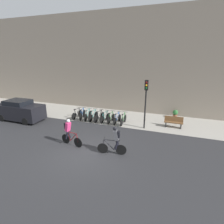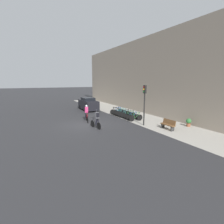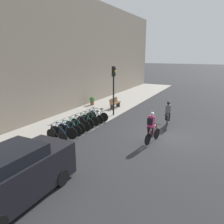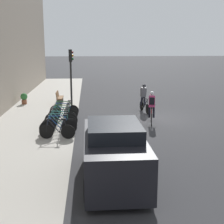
{
  "view_description": "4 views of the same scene",
  "coord_description": "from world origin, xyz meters",
  "px_view_note": "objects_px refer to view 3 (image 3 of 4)",
  "views": [
    {
      "loc": [
        4.62,
        -8.2,
        5.47
      ],
      "look_at": [
        0.49,
        3.4,
        1.58
      ],
      "focal_mm": 28.0,
      "sensor_mm": 36.0,
      "label": 1
    },
    {
      "loc": [
        15.95,
        -5.31,
        4.26
      ],
      "look_at": [
        0.19,
        2.74,
        1.09
      ],
      "focal_mm": 28.0,
      "sensor_mm": 36.0,
      "label": 2
    },
    {
      "loc": [
        -12.37,
        -2.68,
        4.78
      ],
      "look_at": [
        -0.38,
        3.47,
        1.17
      ],
      "focal_mm": 35.0,
      "sensor_mm": 36.0,
      "label": 3
    },
    {
      "loc": [
        -17.2,
        3.87,
        4.13
      ],
      "look_at": [
        -1.62,
        2.64,
        0.75
      ],
      "focal_mm": 50.0,
      "sensor_mm": 36.0,
      "label": 4
    }
  ],
  "objects_px": {
    "parked_bike_5": "(85,122)",
    "potted_plant": "(92,100)",
    "parked_bike_6": "(90,119)",
    "parked_bike_0": "(57,135)",
    "parked_bike_7": "(94,117)",
    "cyclist_pink": "(151,127)",
    "parked_bike_8": "(98,115)",
    "cyclist_grey": "(168,113)",
    "bench": "(115,103)",
    "parked_car": "(14,176)",
    "parked_bike_2": "(69,129)",
    "parked_bike_1": "(63,132)",
    "parked_bike_3": "(75,126)",
    "traffic_light_pole": "(114,82)",
    "parked_bike_4": "(80,124)"
  },
  "relations": [
    {
      "from": "parked_bike_0",
      "to": "parked_bike_3",
      "type": "xyz_separation_m",
      "value": [
        1.69,
        0.0,
        0.01
      ]
    },
    {
      "from": "cyclist_pink",
      "to": "parked_bike_6",
      "type": "relative_size",
      "value": 1.1
    },
    {
      "from": "parked_bike_3",
      "to": "cyclist_pink",
      "type": "bearing_deg",
      "value": -83.43
    },
    {
      "from": "cyclist_pink",
      "to": "potted_plant",
      "type": "height_order",
      "value": "cyclist_pink"
    },
    {
      "from": "parked_bike_1",
      "to": "traffic_light_pole",
      "type": "height_order",
      "value": "traffic_light_pole"
    },
    {
      "from": "parked_bike_0",
      "to": "traffic_light_pole",
      "type": "relative_size",
      "value": 0.42
    },
    {
      "from": "parked_bike_3",
      "to": "parked_bike_1",
      "type": "bearing_deg",
      "value": 180.0
    },
    {
      "from": "cyclist_grey",
      "to": "parked_bike_7",
      "type": "xyz_separation_m",
      "value": [
        -1.44,
        4.86,
        -0.56
      ]
    },
    {
      "from": "cyclist_grey",
      "to": "parked_bike_3",
      "type": "height_order",
      "value": "cyclist_grey"
    },
    {
      "from": "cyclist_pink",
      "to": "traffic_light_pole",
      "type": "relative_size",
      "value": 0.46
    },
    {
      "from": "parked_bike_4",
      "to": "bench",
      "type": "xyz_separation_m",
      "value": [
        6.28,
        0.64,
        0.06
      ]
    },
    {
      "from": "parked_bike_2",
      "to": "potted_plant",
      "type": "xyz_separation_m",
      "value": [
        7.51,
        3.12,
        0.04
      ]
    },
    {
      "from": "parked_bike_4",
      "to": "traffic_light_pole",
      "type": "relative_size",
      "value": 0.44
    },
    {
      "from": "parked_bike_1",
      "to": "parked_bike_4",
      "type": "xyz_separation_m",
      "value": [
        1.69,
        -0.0,
        -0.02
      ]
    },
    {
      "from": "parked_car",
      "to": "potted_plant",
      "type": "xyz_separation_m",
      "value": [
        13.16,
        5.28,
        -0.46
      ]
    },
    {
      "from": "cyclist_grey",
      "to": "parked_car",
      "type": "height_order",
      "value": "parked_car"
    },
    {
      "from": "parked_bike_6",
      "to": "potted_plant",
      "type": "height_order",
      "value": "parked_bike_6"
    },
    {
      "from": "parked_car",
      "to": "potted_plant",
      "type": "distance_m",
      "value": 14.18
    },
    {
      "from": "parked_car",
      "to": "potted_plant",
      "type": "relative_size",
      "value": 5.51
    },
    {
      "from": "parked_bike_8",
      "to": "parked_car",
      "type": "xyz_separation_m",
      "value": [
        -9.02,
        -2.16,
        0.5
      ]
    },
    {
      "from": "cyclist_pink",
      "to": "cyclist_grey",
      "type": "bearing_deg",
      "value": -2.66
    },
    {
      "from": "cyclist_grey",
      "to": "traffic_light_pole",
      "type": "bearing_deg",
      "value": 78.13
    },
    {
      "from": "parked_bike_3",
      "to": "parked_car",
      "type": "bearing_deg",
      "value": -160.84
    },
    {
      "from": "parked_bike_3",
      "to": "traffic_light_pole",
      "type": "height_order",
      "value": "traffic_light_pole"
    },
    {
      "from": "parked_bike_0",
      "to": "parked_bike_4",
      "type": "bearing_deg",
      "value": -0.01
    },
    {
      "from": "parked_bike_4",
      "to": "parked_bike_6",
      "type": "distance_m",
      "value": 1.13
    },
    {
      "from": "parked_bike_1",
      "to": "parked_bike_5",
      "type": "height_order",
      "value": "parked_bike_1"
    },
    {
      "from": "parked_bike_2",
      "to": "parked_bike_8",
      "type": "relative_size",
      "value": 1.01
    },
    {
      "from": "parked_bike_0",
      "to": "parked_bike_1",
      "type": "distance_m",
      "value": 0.57
    },
    {
      "from": "cyclist_grey",
      "to": "bench",
      "type": "relative_size",
      "value": 1.22
    },
    {
      "from": "cyclist_pink",
      "to": "parked_bike_5",
      "type": "distance_m",
      "value": 4.79
    },
    {
      "from": "parked_bike_5",
      "to": "potted_plant",
      "type": "xyz_separation_m",
      "value": [
        5.82,
        3.12,
        0.05
      ]
    },
    {
      "from": "parked_car",
      "to": "cyclist_grey",
      "type": "bearing_deg",
      "value": -15.3
    },
    {
      "from": "parked_bike_0",
      "to": "parked_bike_7",
      "type": "distance_m",
      "value": 3.94
    },
    {
      "from": "cyclist_grey",
      "to": "parked_car",
      "type": "relative_size",
      "value": 0.41
    },
    {
      "from": "cyclist_pink",
      "to": "parked_bike_8",
      "type": "xyz_separation_m",
      "value": [
        2.27,
        4.72,
        -0.55
      ]
    },
    {
      "from": "cyclist_pink",
      "to": "parked_bike_8",
      "type": "relative_size",
      "value": 1.04
    },
    {
      "from": "parked_bike_1",
      "to": "traffic_light_pole",
      "type": "xyz_separation_m",
      "value": [
        5.77,
        -0.36,
        2.24
      ]
    },
    {
      "from": "parked_bike_1",
      "to": "potted_plant",
      "type": "height_order",
      "value": "parked_bike_1"
    },
    {
      "from": "parked_bike_5",
      "to": "parked_car",
      "type": "distance_m",
      "value": 7.66
    },
    {
      "from": "parked_bike_7",
      "to": "parked_car",
      "type": "relative_size",
      "value": 0.38
    },
    {
      "from": "parked_bike_2",
      "to": "parked_bike_8",
      "type": "distance_m",
      "value": 3.38
    },
    {
      "from": "cyclist_pink",
      "to": "bench",
      "type": "distance_m",
      "value": 8.28
    },
    {
      "from": "parked_bike_6",
      "to": "potted_plant",
      "type": "distance_m",
      "value": 6.12
    },
    {
      "from": "parked_bike_2",
      "to": "cyclist_pink",
      "type": "bearing_deg",
      "value": -76.82
    },
    {
      "from": "parked_bike_1",
      "to": "parked_bike_3",
      "type": "relative_size",
      "value": 1.05
    },
    {
      "from": "parked_bike_7",
      "to": "potted_plant",
      "type": "relative_size",
      "value": 2.12
    },
    {
      "from": "parked_bike_1",
      "to": "parked_bike_6",
      "type": "distance_m",
      "value": 2.81
    },
    {
      "from": "parked_bike_0",
      "to": "parked_bike_8",
      "type": "xyz_separation_m",
      "value": [
        4.5,
        -0.0,
        0.01
      ]
    },
    {
      "from": "cyclist_pink",
      "to": "parked_bike_0",
      "type": "relative_size",
      "value": 1.09
    }
  ]
}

